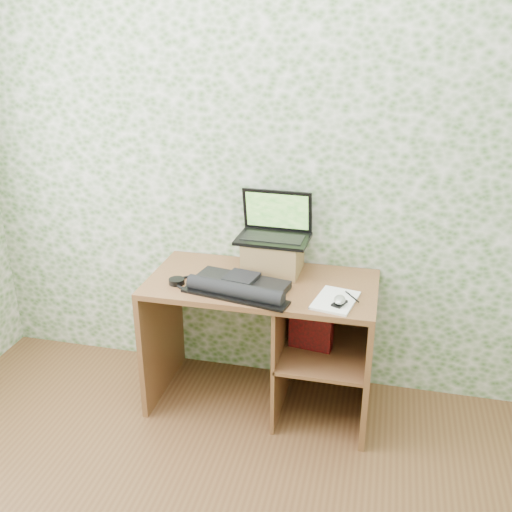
% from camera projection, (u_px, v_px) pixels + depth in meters
% --- Properties ---
extents(wall_back, '(3.50, 0.00, 3.50)m').
position_uv_depth(wall_back, '(275.00, 165.00, 3.05)').
color(wall_back, silver).
rests_on(wall_back, ground).
extents(desk, '(1.20, 0.60, 0.75)m').
position_uv_depth(desk, '(277.00, 325.00, 3.10)').
color(desk, brown).
rests_on(desk, floor).
extents(riser, '(0.31, 0.26, 0.18)m').
position_uv_depth(riser, '(273.00, 256.00, 3.07)').
color(riser, brown).
rests_on(riser, desk).
extents(laptop, '(0.39, 0.28, 0.25)m').
position_uv_depth(laptop, '(275.00, 227.00, 3.05)').
color(laptop, black).
rests_on(laptop, riser).
extents(keyboard, '(0.56, 0.37, 0.08)m').
position_uv_depth(keyboard, '(239.00, 286.00, 2.87)').
color(keyboard, black).
rests_on(keyboard, desk).
extents(headphones, '(0.23, 0.20, 0.03)m').
position_uv_depth(headphones, '(191.00, 282.00, 2.96)').
color(headphones, black).
rests_on(headphones, desk).
extents(notepad, '(0.23, 0.30, 0.01)m').
position_uv_depth(notepad, '(335.00, 300.00, 2.77)').
color(notepad, white).
rests_on(notepad, desk).
extents(mouse, '(0.09, 0.10, 0.03)m').
position_uv_depth(mouse, '(339.00, 301.00, 2.72)').
color(mouse, silver).
rests_on(mouse, notepad).
extents(pen, '(0.08, 0.11, 0.01)m').
position_uv_depth(pen, '(352.00, 297.00, 2.79)').
color(pen, black).
rests_on(pen, notepad).
extents(red_box, '(0.24, 0.10, 0.27)m').
position_uv_depth(red_box, '(311.00, 325.00, 3.01)').
color(red_box, maroon).
rests_on(red_box, desk).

